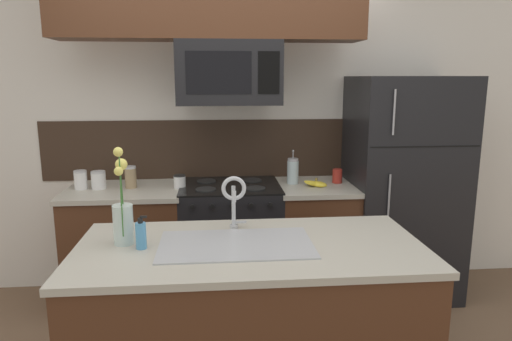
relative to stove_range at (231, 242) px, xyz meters
The scene contains 19 objects.
rear_partition 0.97m from the stove_range, 51.72° to the left, with size 5.20×0.10×2.60m, color silver.
splash_band 0.76m from the stove_range, 90.00° to the left, with size 2.99×0.01×0.48m, color #332319.
back_counter_left 0.80m from the stove_range, behind, with size 0.86×0.65×0.91m.
back_counter_right 0.67m from the stove_range, ahead, with size 0.60×0.65×0.91m.
stove_range is the anchor object (origin of this frame).
microwave 1.30m from the stove_range, 89.84° to the right, with size 0.74×0.40×0.45m.
refrigerator 1.43m from the stove_range, ahead, with size 0.83×0.74×1.74m.
storage_jar_tall 1.23m from the stove_range, behind, with size 0.09×0.09×0.14m.
storage_jar_medium 1.11m from the stove_range, behind, with size 0.11×0.11×0.13m.
storage_jar_short 0.92m from the stove_range, behind, with size 0.09×0.09×0.17m.
storage_jar_squat 0.63m from the stove_range, behind, with size 0.09×0.09×0.10m.
banana_bunch 0.81m from the stove_range, ahead, with size 0.19×0.15×0.08m.
french_press 0.74m from the stove_range, ahead, with size 0.09×0.09×0.27m.
coffee_tin 0.99m from the stove_range, ahead, with size 0.08×0.08×0.11m, color #B22D23.
island_counter 1.25m from the stove_range, 87.31° to the right, with size 1.73×0.83×0.91m.
kitchen_sink 1.31m from the stove_range, 90.58° to the right, with size 0.76×0.44×0.16m.
sink_faucet 1.22m from the stove_range, 90.66° to the right, with size 0.14×0.14×0.31m.
dish_soap_bottle 1.44m from the stove_range, 110.66° to the right, with size 0.06×0.05×0.16m.
flower_vase 1.43m from the stove_range, 115.75° to the right, with size 0.10×0.16×0.50m.
Camera 1 is at (-0.11, -2.49, 1.72)m, focal length 32.00 mm.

